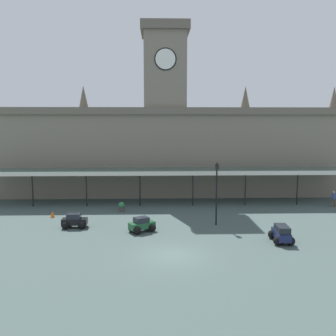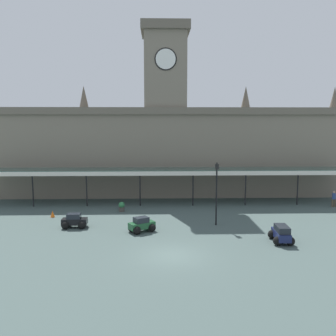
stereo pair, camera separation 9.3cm
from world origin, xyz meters
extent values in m
plane|color=#40514E|center=(0.00, 0.00, 0.00)|extent=(140.00, 140.00, 0.00)
cube|color=slate|center=(0.00, 20.73, 5.19)|extent=(42.58, 5.15, 10.37)
cube|color=#685F52|center=(0.00, 18.01, 9.97)|extent=(42.58, 0.30, 0.80)
cube|color=slate|center=(0.00, 20.73, 14.61)|extent=(4.80, 4.80, 8.49)
cube|color=#61594D|center=(0.00, 20.73, 19.36)|extent=(5.50, 5.50, 1.00)
cylinder|color=white|center=(0.00, 18.27, 15.63)|extent=(2.20, 0.12, 2.20)
cylinder|color=black|center=(0.00, 18.31, 15.63)|extent=(2.46, 0.06, 2.46)
cone|color=#5B5448|center=(-9.58, 20.73, 11.67)|extent=(1.10, 1.10, 2.60)
cone|color=#5B5448|center=(9.58, 20.73, 11.67)|extent=(1.10, 1.10, 2.60)
cone|color=#5B5448|center=(20.29, 20.73, 11.67)|extent=(1.10, 1.10, 2.60)
cube|color=#38564C|center=(0.00, 15.96, 3.63)|extent=(38.78, 3.20, 0.16)
cube|color=silver|center=(0.00, 14.36, 3.43)|extent=(38.78, 0.12, 0.44)
cylinder|color=black|center=(-13.85, 14.51, 1.78)|extent=(0.14, 0.14, 3.55)
cylinder|color=black|center=(-8.31, 14.51, 1.78)|extent=(0.14, 0.14, 3.55)
cylinder|color=black|center=(-2.77, 14.51, 1.78)|extent=(0.14, 0.14, 3.55)
cylinder|color=black|center=(2.77, 14.51, 1.78)|extent=(0.14, 0.14, 3.55)
cylinder|color=black|center=(8.31, 14.51, 1.78)|extent=(0.14, 0.14, 3.55)
cylinder|color=black|center=(13.85, 14.51, 1.78)|extent=(0.14, 0.14, 3.55)
cube|color=black|center=(-7.81, 6.64, 0.52)|extent=(2.07, 0.93, 0.50)
cube|color=#1E232B|center=(-7.86, 6.64, 0.98)|extent=(1.12, 0.83, 0.42)
sphere|color=black|center=(-7.15, 7.09, 0.32)|extent=(0.64, 0.64, 0.64)
sphere|color=black|center=(-7.13, 6.21, 0.32)|extent=(0.64, 0.64, 0.64)
sphere|color=black|center=(-8.49, 7.06, 0.32)|extent=(0.64, 0.64, 0.64)
sphere|color=black|center=(-8.47, 6.18, 0.32)|extent=(0.64, 0.64, 0.64)
cube|color=#19214C|center=(8.05, 2.50, 0.54)|extent=(1.04, 2.30, 0.55)
cube|color=#1E232B|center=(8.04, 2.30, 1.05)|extent=(0.92, 1.60, 0.45)
sphere|color=black|center=(7.65, 3.30, 0.32)|extent=(0.64, 0.64, 0.64)
sphere|color=black|center=(8.55, 3.25, 0.32)|extent=(0.64, 0.64, 0.64)
sphere|color=black|center=(7.56, 1.76, 0.32)|extent=(0.64, 0.64, 0.64)
sphere|color=black|center=(8.45, 1.70, 0.32)|extent=(0.64, 0.64, 0.64)
cube|color=#1E512D|center=(-2.19, 5.32, 0.52)|extent=(2.21, 1.80, 0.50)
cube|color=#1E232B|center=(-2.23, 5.30, 0.98)|extent=(1.35, 1.25, 0.42)
sphere|color=black|center=(-1.83, 6.04, 0.32)|extent=(0.64, 0.64, 0.64)
sphere|color=black|center=(-1.39, 5.29, 0.32)|extent=(0.64, 0.64, 0.64)
sphere|color=black|center=(-3.00, 5.36, 0.32)|extent=(0.64, 0.64, 0.64)
sphere|color=black|center=(-2.55, 4.60, 0.32)|extent=(0.64, 0.64, 0.64)
cylinder|color=brown|center=(17.37, 13.43, 0.41)|extent=(0.17, 0.17, 0.82)
cylinder|color=brown|center=(17.15, 13.46, 0.41)|extent=(0.17, 0.17, 0.82)
cylinder|color=#334C8C|center=(17.26, 13.44, 1.13)|extent=(0.34, 0.34, 0.62)
sphere|color=tan|center=(17.26, 13.44, 1.55)|extent=(0.23, 0.23, 0.23)
cylinder|color=black|center=(4.03, 7.09, 2.39)|extent=(0.13, 0.13, 4.79)
cube|color=black|center=(4.03, 7.09, 5.01)|extent=(0.30, 0.30, 0.44)
sphere|color=black|center=(4.03, 7.09, 5.29)|extent=(0.14, 0.14, 0.14)
cone|color=orange|center=(-10.61, 10.06, 0.30)|extent=(0.40, 0.40, 0.60)
cylinder|color=#47423D|center=(-4.47, 12.10, 0.21)|extent=(0.56, 0.56, 0.42)
sphere|color=#2E7242|center=(-4.47, 12.10, 0.66)|extent=(0.60, 0.60, 0.60)
camera|label=1|loc=(-0.97, -22.86, 8.58)|focal=38.85mm
camera|label=2|loc=(-0.88, -22.86, 8.58)|focal=38.85mm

